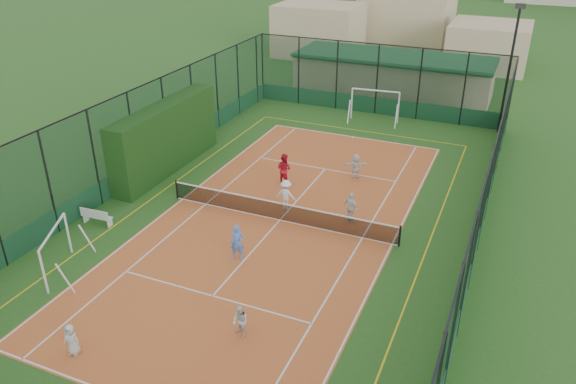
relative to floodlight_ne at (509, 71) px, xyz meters
name	(u,v)px	position (x,y,z in m)	size (l,w,h in m)	color
ground	(280,220)	(-8.60, -16.60, -4.12)	(300.00, 300.00, 0.00)	#27551D
court_slab	(280,220)	(-8.60, -16.60, -4.12)	(11.17, 23.97, 0.01)	#B35227
tennis_net	(280,211)	(-8.60, -16.60, -3.59)	(11.67, 0.12, 1.06)	black
perimeter_fence	(279,173)	(-8.60, -16.60, -1.62)	(18.12, 34.12, 5.00)	#11331F
floodlight_ne	(509,71)	(0.00, 0.00, 0.00)	(0.60, 0.26, 8.25)	black
clubhouse	(393,75)	(-8.60, 5.40, -2.55)	(15.20, 7.20, 3.15)	tan
hedge_left	(166,138)	(-16.90, -13.65, -2.22)	(1.30, 8.69, 3.80)	black
white_bench	(97,216)	(-16.40, -20.31, -3.69)	(1.55, 0.43, 0.87)	white
futsal_goal_near	(56,252)	(-15.21, -24.05, -3.15)	(0.87, 3.01, 1.94)	white
futsal_goal_far	(375,106)	(-8.24, -1.12, -3.03)	(3.38, 0.98, 2.18)	white
child_near_left	(71,339)	(-11.33, -27.56, -3.52)	(0.58, 0.38, 1.18)	silver
child_near_mid	(237,242)	(-8.93, -20.27, -3.32)	(0.58, 0.38, 1.59)	#4D7CDB
child_near_right	(240,322)	(-6.55, -24.58, -3.49)	(0.61, 0.48, 1.26)	silver
child_far_left	(286,195)	(-8.79, -15.40, -3.34)	(1.00, 0.58, 1.55)	white
child_far_right	(351,208)	(-5.44, -15.40, -3.35)	(0.90, 0.37, 1.53)	white
child_far_back	(356,166)	(-6.68, -10.59, -3.42)	(1.29, 0.41, 1.39)	white
coach	(284,169)	(-10.00, -12.87, -3.24)	(0.85, 0.66, 1.75)	red
tennis_balls	(302,213)	(-7.84, -15.59, -4.08)	(5.78, 1.36, 0.07)	#CCE033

